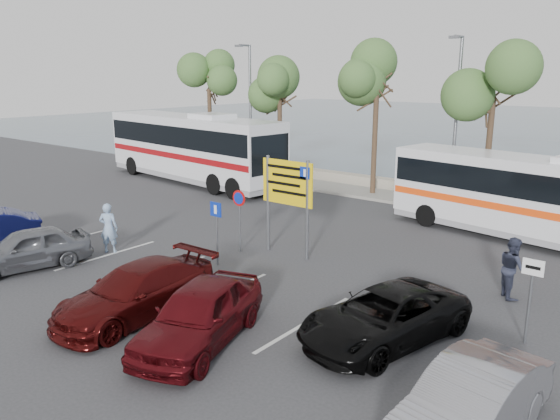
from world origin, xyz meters
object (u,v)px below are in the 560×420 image
Objects in this scene: street_lamp_right at (456,115)px; direction_sign at (287,190)px; pedestrian_far at (512,268)px; coach_bus_right at (533,201)px; pedestrian_near at (109,228)px; car_silver_b at (470,404)px; car_silver_a at (27,249)px; coach_bus_left at (192,150)px; street_lamp_left at (249,105)px; suv_black at (385,316)px; car_red at (200,314)px; car_maroon at (137,292)px.

direction_sign is at bearing -100.94° from street_lamp_right.
pedestrian_far is at bearing -58.72° from street_lamp_right.
coach_bus_right reaches higher than pedestrian_near.
pedestrian_near is at bearing -117.21° from street_lamp_right.
pedestrian_far is (7.62, 1.07, -1.51)m from direction_sign.
car_silver_b is at bearing -79.46° from coach_bus_right.
direction_sign is 6.78m from pedestrian_near.
car_silver_a is 0.98× the size of car_silver_b.
coach_bus_left reaches higher than pedestrian_far.
street_lamp_left is at bearing 56.48° from coach_bus_left.
suv_black is at bearing -39.63° from street_lamp_left.
pedestrian_far is at bearing 8.00° from direction_sign.
pedestrian_near is (-7.82, 2.77, 0.17)m from car_red.
pedestrian_near is at bearing 90.70° from car_silver_a.
car_silver_a is at bearing 162.04° from car_red.
street_lamp_left reaches higher than car_silver_a.
suv_black is (3.50, 2.94, -0.11)m from car_red.
car_maroon reaches higher than car_silver_a.
street_lamp_left is at bearing 136.83° from direction_sign.
direction_sign is 14.92m from coach_bus_left.
street_lamp_right reaches higher than car_silver_a.
street_lamp_left is 0.69× the size of coach_bus_right.
street_lamp_left is 1.78× the size of car_red.
coach_bus_right is 16.32m from pedestrian_near.
car_silver_a is (-8.00, -17.02, -3.90)m from street_lamp_right.
car_maroon reaches higher than suv_black.
car_silver_b is at bearing 16.55° from car_silver_a.
direction_sign reaches higher than car_maroon.
pedestrian_near is at bearing 150.80° from car_maroon.
car_maroon is at bearing -57.12° from street_lamp_left.
car_maroon is (13.00, -14.00, -1.27)m from coach_bus_left.
car_maroon is (-2.00, -17.02, -3.89)m from street_lamp_right.
coach_bus_left is 3.37× the size of car_silver_a.
street_lamp_left is at bearing -102.74° from pedestrian_near.
car_red is at bearing -69.56° from direction_sign.
car_maroon is at bearing 14.39° from car_silver_a.
pedestrian_far is at bearing -26.42° from street_lamp_left.
pedestrian_far is (13.62, 7.77, 0.22)m from car_silver_a.
car_maroon is at bearing 162.04° from car_red.
pedestrian_far is at bearing 84.66° from suv_black.
car_silver_a is at bearing 82.08° from pedestrian_far.
car_silver_a is (-12.50, -14.00, -0.94)m from coach_bus_right.
street_lamp_left is at bearing 153.60° from suv_black.
pedestrian_near is at bearing 142.52° from car_red.
street_lamp_right is at bearing 119.09° from suv_black.
street_lamp_right is 15.52m from coach_bus_left.
street_lamp_right is at bearing 146.14° from coach_bus_right.
street_lamp_left is 18.16m from car_silver_a.
car_maroon reaches higher than car_silver_b.
street_lamp_left reaches higher than suv_black.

